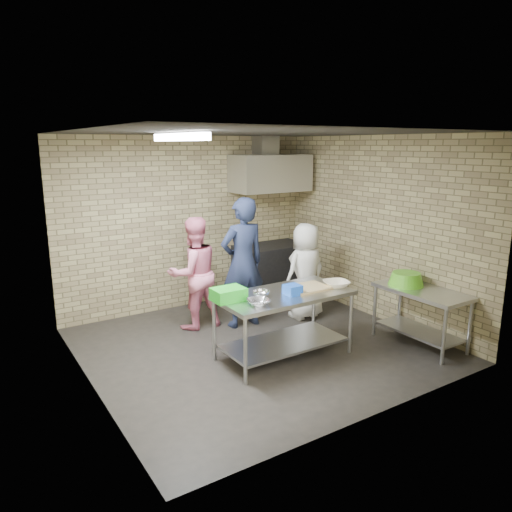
{
  "coord_description": "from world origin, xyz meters",
  "views": [
    {
      "loc": [
        -3.18,
        -4.9,
        2.56
      ],
      "look_at": [
        0.1,
        0.2,
        1.15
      ],
      "focal_mm": 33.67,
      "sensor_mm": 36.0,
      "label": 1
    }
  ],
  "objects_px": {
    "green_crate": "(228,294)",
    "woman_pink": "(194,273)",
    "woman_white": "(306,271)",
    "side_counter": "(420,317)",
    "green_basin": "(406,279)",
    "man_navy": "(243,263)",
    "prep_table": "(284,325)",
    "blue_tub": "(293,290)",
    "stove": "(272,271)",
    "bottle_green": "(286,177)",
    "bottle_red": "(267,177)"
  },
  "relations": [
    {
      "from": "green_crate",
      "to": "woman_pink",
      "type": "height_order",
      "value": "woman_pink"
    },
    {
      "from": "woman_white",
      "to": "side_counter",
      "type": "bearing_deg",
      "value": 108.12
    },
    {
      "from": "green_basin",
      "to": "man_navy",
      "type": "distance_m",
      "value": 2.23
    },
    {
      "from": "prep_table",
      "to": "side_counter",
      "type": "bearing_deg",
      "value": -21.06
    },
    {
      "from": "blue_tub",
      "to": "man_navy",
      "type": "relative_size",
      "value": 0.1
    },
    {
      "from": "prep_table",
      "to": "stove",
      "type": "relative_size",
      "value": 1.37
    },
    {
      "from": "side_counter",
      "to": "bottle_green",
      "type": "bearing_deg",
      "value": 90.0
    },
    {
      "from": "prep_table",
      "to": "woman_white",
      "type": "bearing_deg",
      "value": 41.21
    },
    {
      "from": "side_counter",
      "to": "man_navy",
      "type": "relative_size",
      "value": 0.65
    },
    {
      "from": "side_counter",
      "to": "green_crate",
      "type": "xyz_separation_m",
      "value": [
        -2.41,
        0.78,
        0.52
      ]
    },
    {
      "from": "prep_table",
      "to": "woman_white",
      "type": "relative_size",
      "value": 1.14
    },
    {
      "from": "prep_table",
      "to": "green_crate",
      "type": "xyz_separation_m",
      "value": [
        -0.7,
        0.12,
        0.48
      ]
    },
    {
      "from": "stove",
      "to": "woman_pink",
      "type": "xyz_separation_m",
      "value": [
        -1.74,
        -0.6,
        0.35
      ]
    },
    {
      "from": "green_crate",
      "to": "bottle_green",
      "type": "relative_size",
      "value": 2.43
    },
    {
      "from": "man_navy",
      "to": "woman_white",
      "type": "bearing_deg",
      "value": 168.13
    },
    {
      "from": "prep_table",
      "to": "man_navy",
      "type": "bearing_deg",
      "value": 83.74
    },
    {
      "from": "woman_pink",
      "to": "man_navy",
      "type": "bearing_deg",
      "value": 151.1
    },
    {
      "from": "green_crate",
      "to": "woman_white",
      "type": "xyz_separation_m",
      "value": [
        1.79,
        0.84,
        -0.17
      ]
    },
    {
      "from": "prep_table",
      "to": "green_basin",
      "type": "xyz_separation_m",
      "value": [
        1.69,
        -0.41,
        0.43
      ]
    },
    {
      "from": "stove",
      "to": "man_navy",
      "type": "bearing_deg",
      "value": -141.01
    },
    {
      "from": "prep_table",
      "to": "green_crate",
      "type": "relative_size",
      "value": 4.5
    },
    {
      "from": "man_navy",
      "to": "woman_white",
      "type": "distance_m",
      "value": 1.01
    },
    {
      "from": "side_counter",
      "to": "woman_white",
      "type": "xyz_separation_m",
      "value": [
        -0.62,
        1.61,
        0.35
      ]
    },
    {
      "from": "woman_pink",
      "to": "green_basin",
      "type": "bearing_deg",
      "value": 137.35
    },
    {
      "from": "bottle_red",
      "to": "woman_white",
      "type": "xyz_separation_m",
      "value": [
        -0.22,
        -1.38,
        -1.31
      ]
    },
    {
      "from": "green_basin",
      "to": "bottle_red",
      "type": "relative_size",
      "value": 2.56
    },
    {
      "from": "prep_table",
      "to": "man_navy",
      "type": "xyz_separation_m",
      "value": [
        0.13,
        1.18,
        0.52
      ]
    },
    {
      "from": "side_counter",
      "to": "green_crate",
      "type": "relative_size",
      "value": 3.29
    },
    {
      "from": "woman_pink",
      "to": "stove",
      "type": "bearing_deg",
      "value": -162.53
    },
    {
      "from": "green_basin",
      "to": "woman_white",
      "type": "bearing_deg",
      "value": 113.67
    },
    {
      "from": "prep_table",
      "to": "blue_tub",
      "type": "xyz_separation_m",
      "value": [
        0.05,
        -0.1,
        0.47
      ]
    },
    {
      "from": "blue_tub",
      "to": "woman_white",
      "type": "xyz_separation_m",
      "value": [
        1.04,
        1.06,
        -0.16
      ]
    },
    {
      "from": "bottle_red",
      "to": "bottle_green",
      "type": "height_order",
      "value": "bottle_red"
    },
    {
      "from": "blue_tub",
      "to": "man_navy",
      "type": "bearing_deg",
      "value": 86.46
    },
    {
      "from": "green_basin",
      "to": "man_navy",
      "type": "bearing_deg",
      "value": 134.56
    },
    {
      "from": "prep_table",
      "to": "green_basin",
      "type": "distance_m",
      "value": 1.79
    },
    {
      "from": "stove",
      "to": "green_crate",
      "type": "xyz_separation_m",
      "value": [
        -1.96,
        -1.97,
        0.44
      ]
    },
    {
      "from": "prep_table",
      "to": "man_navy",
      "type": "height_order",
      "value": "man_navy"
    },
    {
      "from": "side_counter",
      "to": "blue_tub",
      "type": "xyz_separation_m",
      "value": [
        -1.66,
        0.56,
        0.5
      ]
    },
    {
      "from": "stove",
      "to": "woman_white",
      "type": "relative_size",
      "value": 0.83
    },
    {
      "from": "bottle_green",
      "to": "man_navy",
      "type": "distance_m",
      "value": 2.24
    },
    {
      "from": "blue_tub",
      "to": "bottle_red",
      "type": "xyz_separation_m",
      "value": [
        1.26,
        2.43,
        1.15
      ]
    },
    {
      "from": "green_crate",
      "to": "blue_tub",
      "type": "bearing_deg",
      "value": -16.35
    },
    {
      "from": "side_counter",
      "to": "bottle_green",
      "type": "relative_size",
      "value": 8.0
    },
    {
      "from": "stove",
      "to": "side_counter",
      "type": "bearing_deg",
      "value": -80.71
    },
    {
      "from": "green_crate",
      "to": "stove",
      "type": "bearing_deg",
      "value": 45.17
    },
    {
      "from": "bottle_green",
      "to": "man_navy",
      "type": "bearing_deg",
      "value": -143.84
    },
    {
      "from": "stove",
      "to": "green_crate",
      "type": "relative_size",
      "value": 3.29
    },
    {
      "from": "blue_tub",
      "to": "side_counter",
      "type": "bearing_deg",
      "value": -18.59
    },
    {
      "from": "bottle_green",
      "to": "man_navy",
      "type": "height_order",
      "value": "bottle_green"
    }
  ]
}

